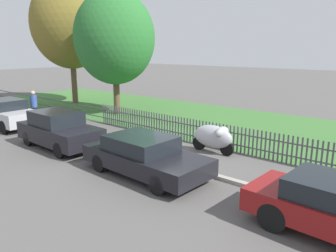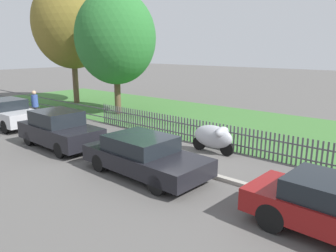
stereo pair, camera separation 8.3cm
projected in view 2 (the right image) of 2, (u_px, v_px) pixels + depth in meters
ground_plane at (155, 162)px, 11.75m from camera, size 120.00×120.00×0.00m
kerb_stone at (157, 159)px, 11.81m from camera, size 41.85×0.20×0.12m
grass_strip at (250, 126)px, 17.12m from camera, size 41.85×8.79×0.01m
park_fence at (202, 132)px, 13.77m from camera, size 41.85×0.05×1.04m
parked_car_silver_hatchback at (8, 113)px, 16.81m from camera, size 3.81×1.84×1.44m
parked_car_black_saloon at (59, 129)px, 13.40m from camera, size 3.95×1.78×1.49m
parked_car_navy_estate at (144, 155)px, 10.45m from camera, size 4.34×1.97×1.25m
covered_motorcycle at (214, 137)px, 12.59m from camera, size 1.80×0.80×1.09m
tree_nearest_kerb at (72, 24)px, 23.36m from camera, size 5.54×5.54×8.90m
tree_behind_motorcycle at (116, 38)px, 19.41m from camera, size 4.80×4.80×7.36m
pedestrian_near_fence at (35, 104)px, 17.94m from camera, size 0.45×0.45×1.74m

